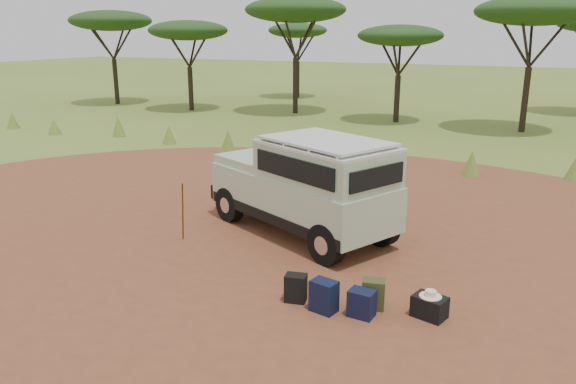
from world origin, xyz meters
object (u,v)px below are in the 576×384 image
at_px(duffel_navy, 362,304).
at_px(backpack_black, 296,288).
at_px(backpack_olive, 373,294).
at_px(hard_case, 430,307).
at_px(safari_vehicle, 306,187).
at_px(backpack_navy, 324,296).
at_px(walking_staff, 183,212).

bearing_deg(duffel_navy, backpack_black, -176.73).
relative_size(backpack_olive, hard_case, 0.99).
relative_size(safari_vehicle, hard_case, 9.64).
bearing_deg(safari_vehicle, hard_case, -13.42).
bearing_deg(safari_vehicle, backpack_navy, -36.38).
xyz_separation_m(walking_staff, backpack_olive, (4.66, -1.20, -0.44)).
distance_m(backpack_navy, backpack_olive, 0.84).
height_order(walking_staff, hard_case, walking_staff).
bearing_deg(hard_case, walking_staff, -175.40).
height_order(safari_vehicle, duffel_navy, safari_vehicle).
distance_m(safari_vehicle, duffel_navy, 4.04).
bearing_deg(backpack_black, duffel_navy, -12.88).
relative_size(backpack_black, hard_case, 0.94).
height_order(backpack_olive, hard_case, backpack_olive).
distance_m(walking_staff, backpack_olive, 4.83).
distance_m(backpack_black, backpack_navy, 0.59).
height_order(walking_staff, backpack_navy, walking_staff).
distance_m(safari_vehicle, backpack_black, 3.45).
bearing_deg(duffel_navy, backpack_navy, -165.75).
relative_size(safari_vehicle, backpack_navy, 9.16).
distance_m(backpack_black, hard_case, 2.24).
bearing_deg(backpack_black, backpack_olive, 2.47).
relative_size(safari_vehicle, duffel_navy, 10.95).
xyz_separation_m(backpack_black, backpack_olive, (1.28, 0.31, 0.01)).
xyz_separation_m(safari_vehicle, backpack_black, (1.17, -3.13, -0.86)).
xyz_separation_m(backpack_navy, duffel_navy, (0.62, 0.10, -0.04)).
xyz_separation_m(backpack_olive, duffel_navy, (-0.09, -0.35, -0.03)).
bearing_deg(backpack_olive, backpack_black, -179.49).
bearing_deg(walking_staff, hard_case, -54.53).
bearing_deg(walking_staff, duffel_navy, -61.99).
bearing_deg(backpack_black, safari_vehicle, 99.15).
distance_m(backpack_navy, hard_case, 1.72).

